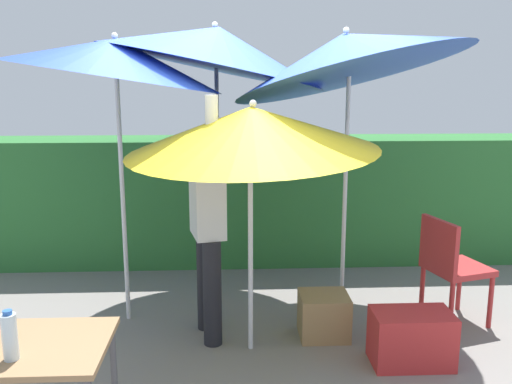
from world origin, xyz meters
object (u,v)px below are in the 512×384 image
object	(u,v)px
crate_cardboard	(324,315)
bottle_water	(10,336)
umbrella_orange	(348,55)
umbrella_yellow	(216,47)
person_vendor	(208,221)
umbrella_rainbow	(252,129)
chair_plastic	(451,264)
umbrella_navy	(116,58)
folding_table	(26,361)
cooler_box	(411,338)

from	to	relation	value
crate_cardboard	bottle_water	xyz separation A→B (m)	(-1.73, -1.62, 0.67)
umbrella_orange	umbrella_yellow	world-z (taller)	umbrella_orange
umbrella_orange	person_vendor	xyz separation A→B (m)	(-1.12, -0.48, -1.24)
umbrella_rainbow	chair_plastic	xyz separation A→B (m)	(1.63, 0.37, -1.13)
umbrella_navy	bottle_water	size ratio (longest dim) A/B	10.18
umbrella_orange	umbrella_yellow	size ratio (longest dim) A/B	1.02
person_vendor	crate_cardboard	xyz separation A→B (m)	(0.89, -0.05, -0.76)
umbrella_rainbow	crate_cardboard	world-z (taller)	umbrella_rainbow
umbrella_yellow	folding_table	bearing A→B (deg)	-110.30
cooler_box	bottle_water	distance (m)	2.64
cooler_box	bottle_water	size ratio (longest dim) A/B	2.33
umbrella_rainbow	umbrella_orange	xyz separation A→B (m)	(0.80, 0.71, 0.53)
umbrella_rainbow	bottle_water	xyz separation A→B (m)	(-1.16, -1.44, -0.80)
crate_cardboard	umbrella_yellow	bearing A→B (deg)	132.29
umbrella_yellow	crate_cardboard	distance (m)	2.42
folding_table	bottle_water	size ratio (longest dim) A/B	3.33
umbrella_navy	person_vendor	bearing A→B (deg)	-28.13
umbrella_yellow	cooler_box	distance (m)	2.83
umbrella_rainbow	crate_cardboard	xyz separation A→B (m)	(0.57, 0.18, -1.47)
umbrella_yellow	umbrella_rainbow	bearing A→B (deg)	-76.36
umbrella_navy	umbrella_rainbow	bearing A→B (deg)	-30.39
umbrella_yellow	crate_cardboard	bearing A→B (deg)	-47.71
chair_plastic	crate_cardboard	world-z (taller)	chair_plastic
umbrella_navy	folding_table	size ratio (longest dim) A/B	3.05
umbrella_orange	chair_plastic	distance (m)	1.89
person_vendor	umbrella_orange	bearing A→B (deg)	23.27
umbrella_yellow	chair_plastic	bearing A→B (deg)	-20.97
umbrella_yellow	bottle_water	bearing A→B (deg)	-109.41
folding_table	crate_cardboard	bearing A→B (deg)	40.66
umbrella_orange	bottle_water	distance (m)	3.20
umbrella_yellow	person_vendor	xyz separation A→B (m)	(-0.06, -0.87, -1.31)
chair_plastic	cooler_box	bearing A→B (deg)	-128.67
umbrella_yellow	cooler_box	world-z (taller)	umbrella_yellow
chair_plastic	bottle_water	distance (m)	3.35
crate_cardboard	umbrella_rainbow	bearing A→B (deg)	-162.53
chair_plastic	crate_cardboard	bearing A→B (deg)	-169.73
person_vendor	crate_cardboard	bearing A→B (deg)	-3.02
umbrella_orange	cooler_box	xyz separation A→B (m)	(0.32, -0.98, -1.98)
umbrella_orange	cooler_box	distance (m)	2.23
folding_table	umbrella_yellow	bearing A→B (deg)	69.70
person_vendor	bottle_water	size ratio (longest dim) A/B	7.83
umbrella_orange	umbrella_rainbow	bearing A→B (deg)	-138.41
umbrella_orange	bottle_water	size ratio (longest dim) A/B	11.22
umbrella_orange	cooler_box	bearing A→B (deg)	-72.08
umbrella_yellow	folding_table	distance (m)	3.02
umbrella_navy	cooler_box	world-z (taller)	umbrella_navy
umbrella_rainbow	person_vendor	xyz separation A→B (m)	(-0.32, 0.23, -0.71)
umbrella_yellow	chair_plastic	world-z (taller)	umbrella_yellow
umbrella_orange	person_vendor	world-z (taller)	umbrella_orange
umbrella_navy	folding_table	distance (m)	2.42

